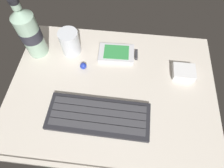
% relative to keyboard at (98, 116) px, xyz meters
% --- Properties ---
extents(ground_plane, '(0.64, 0.48, 0.03)m').
position_rel_keyboard_xyz_m(ground_plane, '(0.03, 0.09, -0.02)').
color(ground_plane, beige).
extents(keyboard, '(0.29, 0.11, 0.02)m').
position_rel_keyboard_xyz_m(keyboard, '(0.00, 0.00, 0.00)').
color(keyboard, '#232328').
rests_on(keyboard, ground_plane).
extents(handheld_device, '(0.13, 0.08, 0.02)m').
position_rel_keyboard_xyz_m(handheld_device, '(0.03, 0.23, -0.00)').
color(handheld_device, silver).
rests_on(handheld_device, ground_plane).
extents(juice_cup, '(0.06, 0.06, 0.09)m').
position_rel_keyboard_xyz_m(juice_cup, '(-0.13, 0.23, 0.03)').
color(juice_cup, silver).
rests_on(juice_cup, ground_plane).
extents(water_bottle, '(0.07, 0.07, 0.21)m').
position_rel_keyboard_xyz_m(water_bottle, '(-0.24, 0.22, 0.08)').
color(water_bottle, '#9EC1A8').
rests_on(water_bottle, ground_plane).
extents(charger_block, '(0.07, 0.06, 0.02)m').
position_rel_keyboard_xyz_m(charger_block, '(0.25, 0.18, 0.00)').
color(charger_block, white).
rests_on(charger_block, ground_plane).
extents(trackball_mouse, '(0.02, 0.02, 0.02)m').
position_rel_keyboard_xyz_m(trackball_mouse, '(-0.07, 0.16, 0.00)').
color(trackball_mouse, '#2338B2').
rests_on(trackball_mouse, ground_plane).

